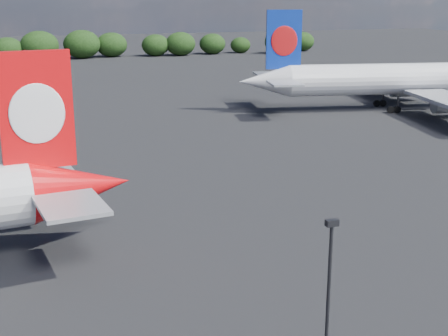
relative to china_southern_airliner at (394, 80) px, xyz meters
name	(u,v)px	position (x,y,z in m)	size (l,w,h in m)	color
ground	(0,146)	(-67.39, -6.73, -5.39)	(500.00, 500.00, 0.00)	black
china_southern_airliner	(394,80)	(0.00, 0.00, 0.00)	(54.06, 51.66, 17.71)	silver
apron_lamp_post	(327,322)	(-53.24, -73.88, 0.72)	(0.55, 0.30, 10.92)	black
billboard_yellow	(38,48)	(-55.39, 115.27, -1.52)	(5.00, 0.30, 5.50)	gold
horizon_treeline	(13,48)	(-62.95, 114.01, -1.31)	(208.97, 15.99, 9.30)	black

